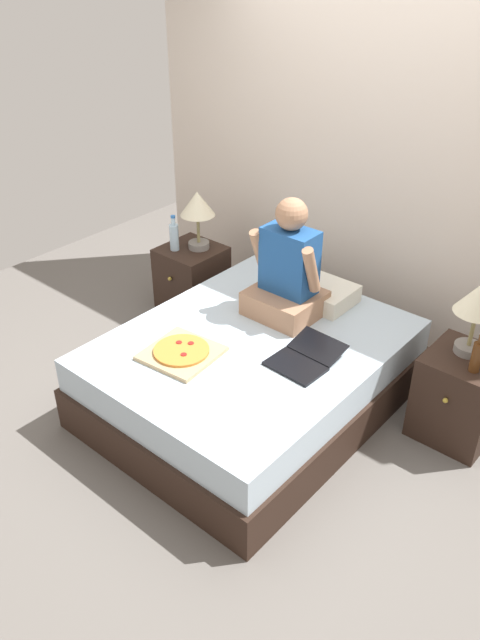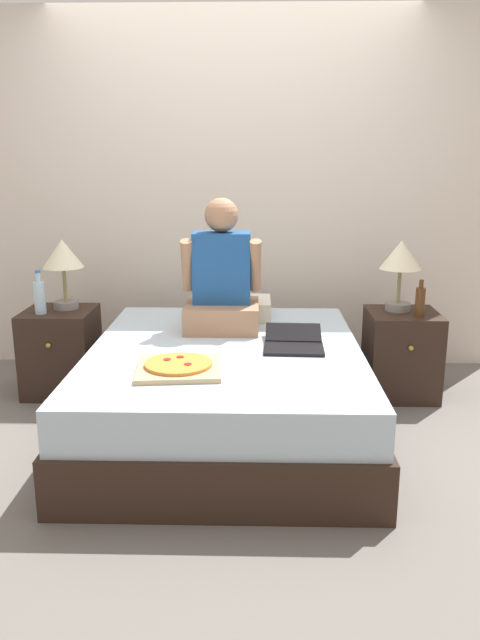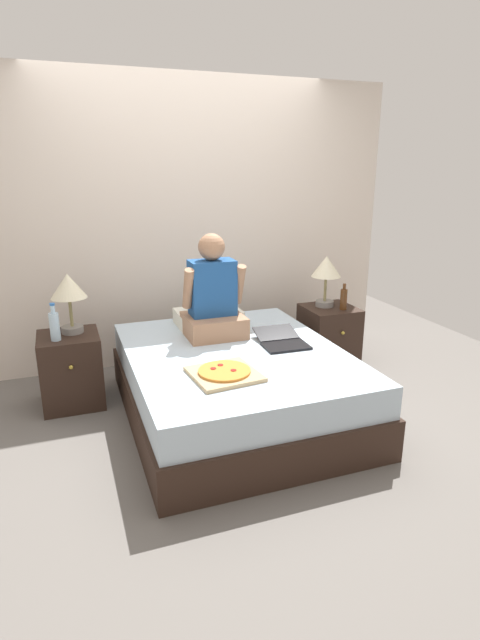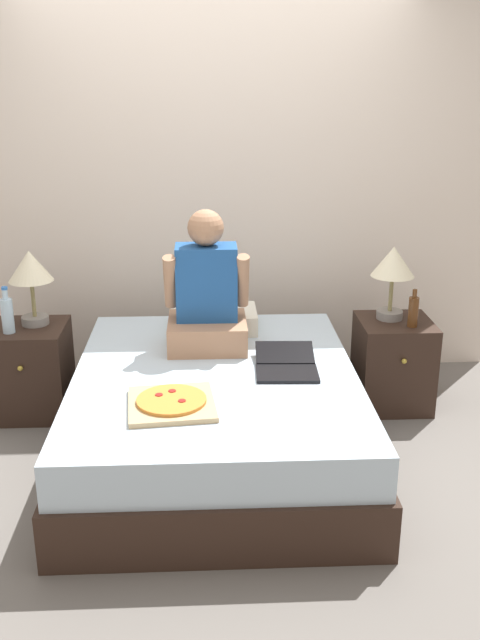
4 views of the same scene
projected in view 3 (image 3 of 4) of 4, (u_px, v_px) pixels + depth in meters
The scene contains 13 objects.
ground_plane at pixel (235, 414), 3.68m from camera, with size 5.85×5.85×0.00m, color #66605B.
wall_back at pixel (186, 224), 4.48m from camera, with size 3.85×0.12×2.50m, color beige.
bed at pixel (235, 383), 3.61m from camera, with size 1.51×1.89×0.50m.
nightstand_left at pixel (71, 370), 3.77m from camera, with size 0.44×0.47×0.55m.
lamp_on_left_nightstand at pixel (69, 290), 3.65m from camera, with size 0.26×0.26×0.45m.
water_bottle at pixel (55, 325), 3.55m from camera, with size 0.07×0.07×0.28m.
nightstand_right at pixel (328, 337), 4.50m from camera, with size 0.44×0.47×0.55m.
lamp_on_right_nightstand at pixel (326, 270), 4.35m from camera, with size 0.26×0.26×0.45m.
beer_bottle at pixel (344, 299), 4.32m from camera, with size 0.06×0.06×0.23m.
pillow at pixel (208, 317), 4.11m from camera, with size 0.52×0.34×0.12m, color silver.
person_seated at pixel (213, 299), 3.79m from camera, with size 0.47×0.40×0.78m.
laptop at pixel (283, 341), 3.66m from camera, with size 0.33×0.43×0.07m.
pizza_box at pixel (224, 373), 3.10m from camera, with size 0.44×0.44×0.05m.
Camera 3 is at (-1.10, -3.12, 1.75)m, focal length 28.00 mm.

